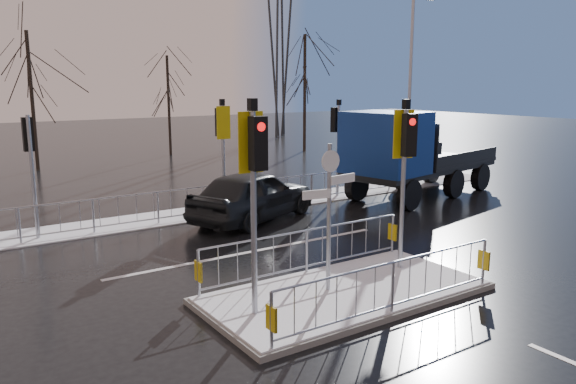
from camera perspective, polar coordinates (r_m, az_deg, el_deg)
ground at (r=12.07m, az=5.79°, el=-10.46°), size 120.00×120.00×0.00m
snow_verge at (r=19.16m, az=-10.86°, el=-2.38°), size 30.00×2.00×0.04m
lane_markings at (r=11.84m, az=6.84°, el=-10.92°), size 8.00×11.38×0.01m
traffic_island at (r=11.94m, az=5.75°, el=-8.71°), size 6.00×3.04×4.15m
far_kerb_fixtures at (r=18.62m, az=-9.53°, el=0.42°), size 18.00×0.65×3.83m
car_far_lane at (r=18.19m, az=-3.57°, el=-0.28°), size 5.29×3.70×1.67m
flatbed_truck at (r=21.43m, az=11.44°, el=3.87°), size 7.68×4.01×3.39m
tree_far_a at (r=31.04m, az=-24.75°, el=10.87°), size 3.75×3.75×7.08m
tree_far_b at (r=35.17m, az=-12.09°, el=10.49°), size 3.25×3.25×6.14m
tree_far_c at (r=36.43m, az=1.72°, el=12.26°), size 4.00×4.00×7.55m
street_lamp_right at (r=24.68m, az=12.42°, el=10.79°), size 1.25×0.18×8.00m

